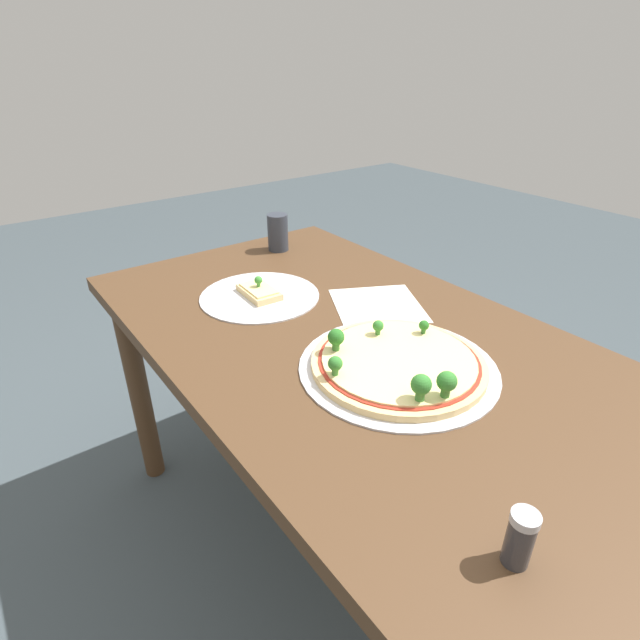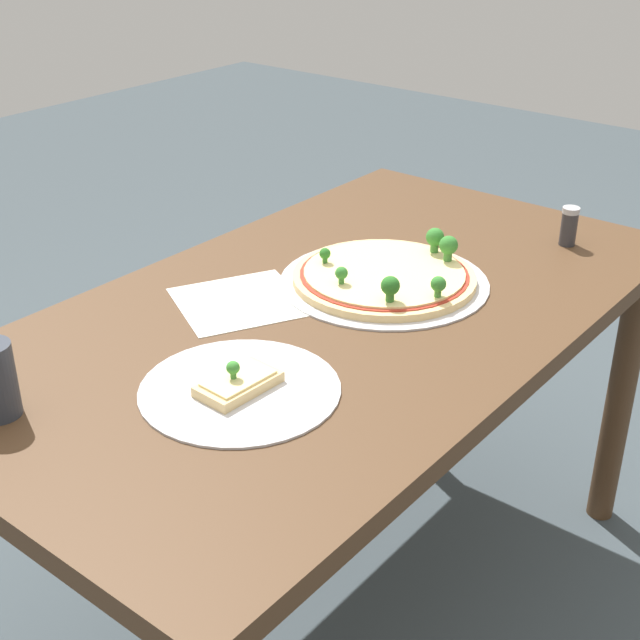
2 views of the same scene
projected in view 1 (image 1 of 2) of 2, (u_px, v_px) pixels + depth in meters
name	position (u px, v px, depth m)	size (l,w,h in m)	color
ground_plane	(350.00, 552.00, 1.40)	(8.00, 8.00, 0.00)	#3D474C
dining_table	(358.00, 372.00, 1.11)	(1.38, 0.77, 0.70)	#4C331E
pizza_tray_whole	(398.00, 363.00, 0.96)	(0.39, 0.39, 0.07)	silver
pizza_tray_slice	(260.00, 294.00, 1.25)	(0.30, 0.30, 0.05)	silver
drinking_cup	(278.00, 232.00, 1.52)	(0.06, 0.06, 0.11)	#2D333D
condiment_shaker	(520.00, 538.00, 0.58)	(0.03, 0.03, 0.08)	#333338
paper_menu	(378.00, 305.00, 1.21)	(0.21, 0.20, 0.00)	silver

